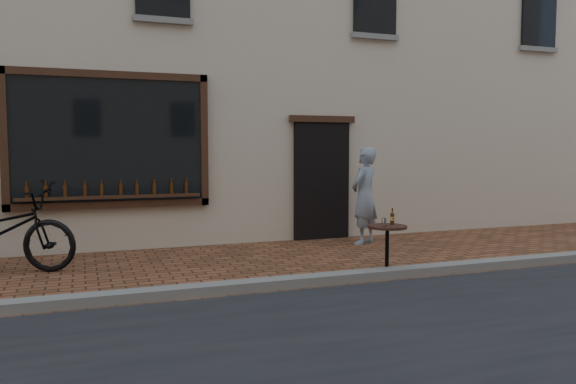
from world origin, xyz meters
name	(u,v)px	position (x,y,z in m)	size (l,w,h in m)	color
ground	(293,291)	(0.00, 0.00, 0.00)	(90.00, 90.00, 0.00)	#55301B
kerb	(287,282)	(0.00, 0.20, 0.06)	(90.00, 0.25, 0.12)	slate
shop_building	(189,0)	(0.00, 6.50, 5.00)	(28.00, 6.20, 10.00)	#BEAB96
bistro_table	(387,240)	(1.50, 0.35, 0.48)	(0.53, 0.53, 0.91)	black
pedestrian	(365,196)	(2.39, 2.67, 0.87)	(0.63, 0.42, 1.74)	gray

